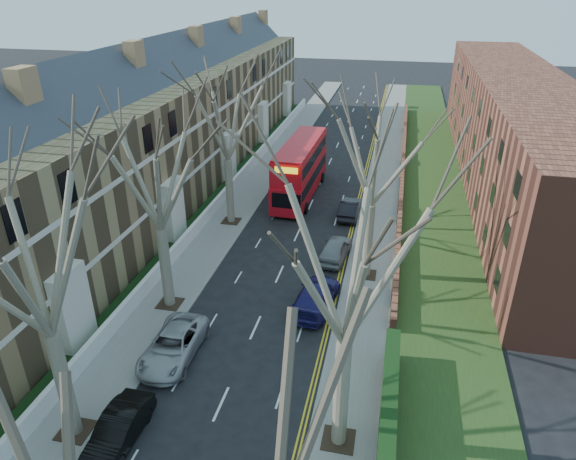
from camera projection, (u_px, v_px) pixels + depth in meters
The scene contains 17 objects.
pavement_left at pixel (263, 175), 51.56m from camera, with size 3.00×102.00×0.12m, color slate.
pavement_right at pixel (383, 185), 49.24m from camera, with size 3.00×102.00×0.12m, color slate.
terrace_left at pixel (150, 140), 43.60m from camera, with size 9.70×78.00×13.60m.
flats_right at pixel (513, 131), 48.32m from camera, with size 13.97×54.00×10.00m.
front_wall_left at pixel (220, 199), 44.63m from camera, with size 0.30×78.00×1.00m.
grass_verge_right at pixel (432, 188), 48.33m from camera, with size 6.00×102.00×0.06m.
tree_left_mid at pixel (27, 242), 18.43m from camera, with size 10.50×10.50×14.71m.
tree_left_far at pixel (153, 162), 27.30m from camera, with size 10.15×10.15×14.22m.
tree_left_dist at pixel (225, 105), 37.65m from camera, with size 10.50×10.50×14.71m.
tree_right_mid at pixel (350, 249), 17.97m from camera, with size 10.50×10.50×14.71m.
tree_right_far at pixel (376, 143), 30.34m from camera, with size 10.15×10.15×14.22m.
double_decker_bus at pixel (300, 170), 46.08m from camera, with size 3.18×11.77×4.87m.
car_left_mid at pixel (118, 430), 21.95m from camera, with size 1.49×4.27×1.41m, color black.
car_left_far at pixel (173, 345), 26.91m from camera, with size 2.43×5.27×1.46m, color #9F9FA5.
car_right_near at pixel (316, 296), 30.98m from camera, with size 2.13×5.25×1.52m, color #1C1854.
car_right_mid at pixel (335, 249), 36.31m from camera, with size 1.77×4.40×1.50m, color gray.
car_right_far at pixel (350, 208), 42.70m from camera, with size 1.53×4.38×1.44m, color black.
Camera 1 is at (6.97, -7.89, 18.17)m, focal length 32.00 mm.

